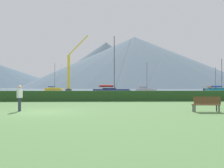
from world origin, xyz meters
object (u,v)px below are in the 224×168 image
Objects in this scene: sailboat_slip_0 at (220,90)px; sailboat_slip_1 at (146,90)px; sailboat_slip_2 at (214,90)px; sailboat_slip_6 at (54,89)px; park_bench_near_path at (206,103)px; person_standing_walker at (20,96)px; dock_crane at (70,74)px; sailboat_slip_3 at (112,91)px.

sailboat_slip_0 is 24.03m from sailboat_slip_1.
sailboat_slip_0 is at bearing -38.43° from sailboat_slip_1.
sailboat_slip_6 is (-60.93, 25.13, 0.07)m from sailboat_slip_2.
sailboat_slip_2 is at bearing 66.14° from park_bench_near_path.
person_standing_walker is at bearing -120.56° from sailboat_slip_2.
person_standing_walker is 0.08× the size of dock_crane.
sailboat_slip_1 is 0.48× the size of dock_crane.
dock_crane is (-26.39, 6.08, 5.62)m from sailboat_slip_1.
park_bench_near_path is 0.08× the size of dock_crane.
sailboat_slip_0 is 1.08× the size of sailboat_slip_2.
sailboat_slip_0 is 49.40m from dock_crane.
sailboat_slip_0 is at bearing 25.93° from sailboat_slip_3.
dock_crane is at bearing 88.68° from person_standing_walker.
person_standing_walker is at bearing -100.03° from sailboat_slip_1.
dock_crane reaches higher than person_standing_walker.
dock_crane is (-7.09, 68.86, 5.27)m from person_standing_walker.
sailboat_slip_3 is (-36.75, -32.33, 0.07)m from sailboat_slip_2.
sailboat_slip_3 is (-12.42, -30.69, 0.08)m from sailboat_slip_1.
sailboat_slip_0 is 0.74× the size of sailboat_slip_6.
dock_crane reaches higher than sailboat_slip_1.
sailboat_slip_0 is at bearing -28.23° from dock_crane.
sailboat_slip_1 is 45.35m from sailboat_slip_6.
dock_crane reaches higher than sailboat_slip_3.
sailboat_slip_0 is 69.17m from sailboat_slip_6.
sailboat_slip_6 is at bearing 161.14° from sailboat_slip_2.
person_standing_walker is at bearing -84.12° from dock_crane.
sailboat_slip_3 is at bearing 70.70° from person_standing_walker.
sailboat_slip_0 is 5.50× the size of person_standing_walker.
sailboat_slip_0 is at bearing -39.37° from sailboat_slip_6.
sailboat_slip_6 is at bearing 116.26° from dock_crane.
sailboat_slip_2 is 0.69× the size of sailboat_slip_6.
sailboat_slip_6 is 94.93m from park_bench_near_path.
sailboat_slip_6 is at bearing 135.64° from sailboat_slip_0.
sailboat_slip_2 reaches higher than park_bench_near_path.
sailboat_slip_3 is at bearing 100.42° from park_bench_near_path.
dock_crane reaches higher than sailboat_slip_0.
dock_crane is at bearing -63.71° from sailboat_slip_6.
sailboat_slip_1 is 1.16× the size of sailboat_slip_2.
sailboat_slip_1 is 0.83× the size of sailboat_slip_3.
sailboat_slip_0 is 0.76× the size of sailboat_slip_3.
park_bench_near_path is at bearing -122.79° from sailboat_slip_0.
sailboat_slip_0 is 0.45× the size of dock_crane.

